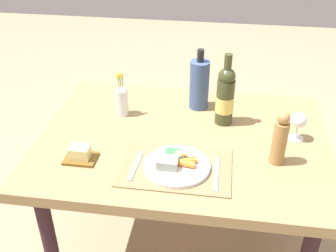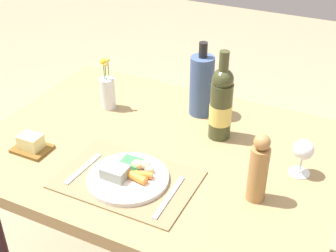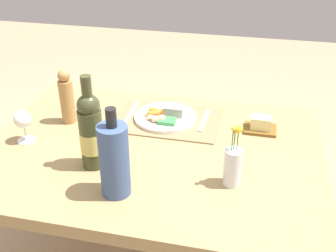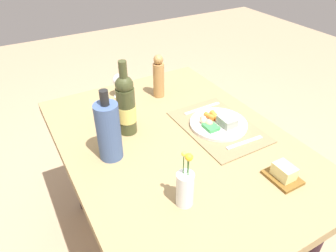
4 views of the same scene
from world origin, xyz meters
The scene contains 11 objects.
dining_table centered at (0.00, 0.00, 0.68)m, with size 1.29×0.94×0.76m.
placemat centered at (-0.01, -0.22, 0.76)m, with size 0.45×0.30×0.01m, color olive.
dinner_plate centered at (0.00, -0.22, 0.78)m, with size 0.27×0.27×0.05m.
fork centered at (-0.16, -0.24, 0.77)m, with size 0.02×0.19×0.01m, color silver.
knife centered at (0.16, -0.24, 0.77)m, with size 0.02×0.21×0.01m, color silver.
flower_vase centered at (-0.32, 0.16, 0.83)m, with size 0.06×0.06×0.22m.
cooler_bottle centered at (0.04, 0.29, 0.89)m, with size 0.10×0.10×0.31m.
wine_glass centered at (0.49, 0.06, 0.85)m, with size 0.07×0.07×0.13m.
butter_dish centered at (-0.40, -0.22, 0.79)m, with size 0.13×0.10×0.06m.
wine_bottle centered at (0.17, 0.16, 0.90)m, with size 0.08×0.08×0.34m.
pepper_mill centered at (0.40, -0.12, 0.87)m, with size 0.06×0.06×0.24m.
Camera 2 is at (0.63, -1.21, 1.71)m, focal length 48.54 mm.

